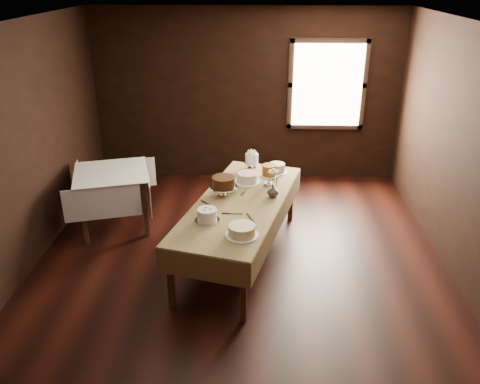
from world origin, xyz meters
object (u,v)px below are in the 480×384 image
at_px(cake_caramel, 269,176).
at_px(cake_server_e, 210,205).
at_px(side_table, 112,179).
at_px(cake_lattice, 247,178).
at_px(cake_server_a, 236,214).
at_px(display_table, 240,206).
at_px(cake_server_c, 246,190).
at_px(cake_cream, 242,231).
at_px(cake_swirl, 207,215).
at_px(cake_server_b, 252,220).
at_px(cake_chocolate, 224,186).
at_px(flower_vase, 273,191).
at_px(cake_speckled, 277,168).
at_px(cake_meringue, 252,162).

height_order(cake_caramel, cake_server_e, cake_caramel).
bearing_deg(side_table, cake_server_e, -32.18).
bearing_deg(cake_lattice, cake_server_a, -96.34).
distance_m(display_table, cake_server_c, 0.32).
xyz_separation_m(cake_caramel, cake_cream, (-0.30, -1.35, -0.06)).
xyz_separation_m(cake_swirl, cake_server_b, (0.49, 0.02, -0.06)).
relative_size(cake_lattice, cake_chocolate, 0.85).
bearing_deg(cake_lattice, cake_server_b, -85.63).
bearing_deg(flower_vase, cake_server_c, 152.95).
bearing_deg(cake_server_b, cake_cream, -37.85).
bearing_deg(cake_server_a, cake_server_b, -38.42).
distance_m(display_table, cake_chocolate, 0.32).
bearing_deg(cake_server_e, cake_chocolate, 113.45).
distance_m(cake_caramel, flower_vase, 0.38).
relative_size(cake_chocolate, flower_vase, 2.70).
relative_size(cake_speckled, cake_server_e, 1.25).
distance_m(cake_meringue, cake_caramel, 0.58).
distance_m(cake_caramel, cake_chocolate, 0.66).
relative_size(cake_meringue, flower_vase, 1.58).
bearing_deg(cake_server_a, cake_server_c, 82.99).
bearing_deg(cake_server_c, cake_server_b, -153.80).
bearing_deg(cake_speckled, cake_caramel, -105.96).
height_order(cake_server_b, cake_server_e, same).
xyz_separation_m(cake_chocolate, flower_vase, (0.60, -0.03, -0.04)).
xyz_separation_m(side_table, cake_server_a, (1.73, -1.09, 0.06)).
relative_size(cake_lattice, cake_server_c, 1.38).
bearing_deg(cake_server_b, cake_server_e, -145.95).
bearing_deg(cake_swirl, cake_caramel, 56.06).
xyz_separation_m(cake_lattice, cake_server_c, (-0.01, -0.25, -0.05)).
xyz_separation_m(cake_server_b, flower_vase, (0.24, 0.63, 0.07)).
height_order(cake_caramel, cake_server_b, cake_caramel).
relative_size(cake_caramel, cake_server_c, 1.15).
relative_size(cake_cream, cake_server_a, 1.67).
xyz_separation_m(side_table, cake_swirl, (1.42, -1.26, 0.12)).
bearing_deg(display_table, side_table, 156.83).
xyz_separation_m(display_table, cake_server_b, (0.15, -0.49, 0.06)).
xyz_separation_m(cake_meringue, flower_vase, (0.27, -0.91, -0.03)).
xyz_separation_m(display_table, cake_caramel, (0.35, 0.52, 0.18)).
bearing_deg(flower_vase, cake_server_b, -110.95).
relative_size(cake_cream, cake_server_b, 1.67).
xyz_separation_m(display_table, cake_lattice, (0.07, 0.56, 0.12)).
distance_m(cake_chocolate, cake_server_b, 0.76).
xyz_separation_m(cake_swirl, flower_vase, (0.73, 0.65, 0.01)).
height_order(cake_chocolate, flower_vase, cake_chocolate).
relative_size(cake_speckled, cake_server_b, 1.25).
bearing_deg(flower_vase, cake_server_e, -159.51).
relative_size(cake_lattice, cake_cream, 0.83).
bearing_deg(cake_lattice, cake_chocolate, -125.84).
bearing_deg(cake_caramel, cake_lattice, 171.39).
bearing_deg(display_table, cake_lattice, 82.64).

